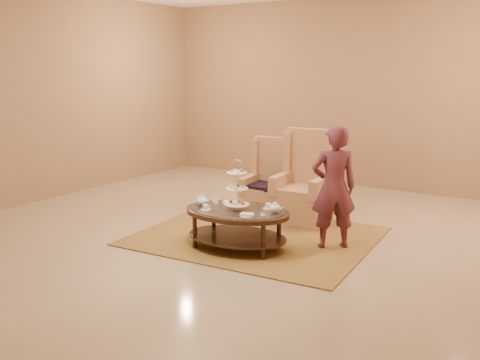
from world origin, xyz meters
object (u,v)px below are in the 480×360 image
Objects in this scene: tea_table at (237,217)px; armchair_left at (269,190)px; armchair_right at (304,191)px; person at (334,187)px.

armchair_left is at bearing 98.90° from tea_table.
tea_table is 1.55m from armchair_right.
armchair_left reaches higher than tea_table.
armchair_left is (-0.42, 1.53, -0.01)m from tea_table.
tea_table is at bearing -3.63° from person.
armchair_left is at bearing 175.47° from armchair_right.
person is at bearing -37.29° from armchair_left.
person reaches higher than tea_table.
tea_table is 1.21× the size of armchair_left.
person is at bearing 27.31° from tea_table.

